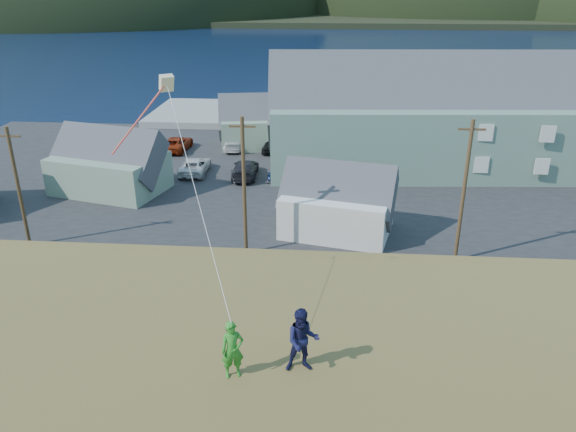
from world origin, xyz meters
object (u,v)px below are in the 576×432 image
object	(u,v)px
kite_flyer_navy	(303,340)
kite_flyer_green	(232,350)
wharf	(255,114)
shed_white	(338,202)
lodge	(472,117)
shed_palegreen_near	(108,163)
shed_palegreen_far	(266,122)

from	to	relation	value
kite_flyer_navy	kite_flyer_green	bearing A→B (deg)	-175.55
wharf	shed_white	xyz separation A→B (m)	(10.52, -34.71, 1.95)
lodge	kite_flyer_navy	xyz separation A→B (m)	(-13.46, -39.72, 3.10)
shed_white	lodge	bearing A→B (deg)	64.48
shed_white	kite_flyer_navy	bearing A→B (deg)	-79.93
shed_palegreen_near	shed_palegreen_far	distance (m)	18.92
wharf	lodge	bearing A→B (deg)	-40.23
wharf	kite_flyer_navy	xyz separation A→B (m)	(9.32, -58.98, 7.67)
shed_palegreen_far	kite_flyer_green	distance (m)	47.04
lodge	shed_palegreen_near	world-z (taller)	lodge
shed_white	kite_flyer_navy	distance (m)	24.97
wharf	shed_white	world-z (taller)	shed_white
shed_palegreen_far	kite_flyer_navy	size ratio (longest dim) A/B	5.88
wharf	kite_flyer_green	xyz separation A→B (m)	(7.52, -59.38, 7.57)
wharf	kite_flyer_green	bearing A→B (deg)	-82.79
kite_flyer_navy	wharf	bearing A→B (deg)	90.90
kite_flyer_green	shed_white	bearing A→B (deg)	62.85
lodge	shed_palegreen_near	distance (m)	32.55
shed_palegreen_far	shed_white	bearing A→B (deg)	-81.05
lodge	wharf	bearing A→B (deg)	135.69
shed_palegreen_far	kite_flyer_navy	world-z (taller)	kite_flyer_navy
shed_white	kite_flyer_green	world-z (taller)	kite_flyer_green
lodge	shed_palegreen_far	distance (m)	20.88
lodge	shed_white	world-z (taller)	lodge
shed_white	wharf	bearing A→B (deg)	119.78
wharf	kite_flyer_green	size ratio (longest dim) A/B	15.86
shed_white	kite_flyer_green	size ratio (longest dim) A/B	5.34
lodge	shed_palegreen_far	world-z (taller)	lodge
shed_palegreen_far	kite_flyer_green	size ratio (longest dim) A/B	6.62
shed_white	kite_flyer_navy	xyz separation A→B (m)	(-1.20, -24.28, 5.73)
shed_white	shed_palegreen_far	xyz separation A→B (m)	(-7.48, 21.84, 0.19)
shed_white	shed_palegreen_far	world-z (taller)	shed_palegreen_far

